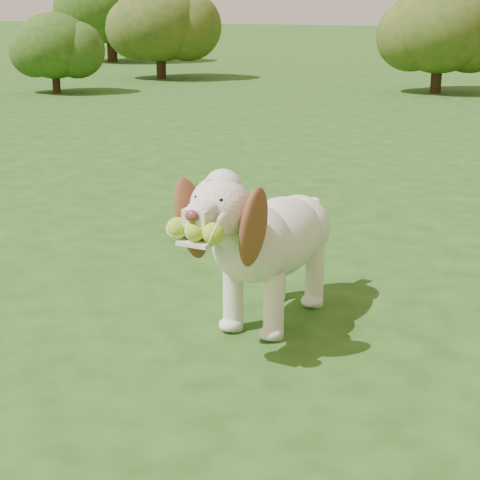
% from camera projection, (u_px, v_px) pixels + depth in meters
% --- Properties ---
extents(ground, '(80.00, 80.00, 0.00)m').
position_uv_depth(ground, '(103.00, 340.00, 3.28)').
color(ground, '#1D4212').
rests_on(ground, ground).
extents(dog, '(0.42, 1.14, 0.74)m').
position_uv_depth(dog, '(266.00, 235.00, 3.33)').
color(dog, silver).
rests_on(dog, ground).
extents(shrub_a, '(1.12, 1.12, 1.16)m').
position_uv_depth(shrub_a, '(54.00, 46.00, 11.72)').
color(shrub_a, '#382314').
rests_on(shrub_a, ground).
extents(shrub_e, '(1.60, 1.60, 1.65)m').
position_uv_depth(shrub_e, '(160.00, 21.00, 13.75)').
color(shrub_e, '#382314').
rests_on(shrub_e, ground).
extents(shrub_b, '(1.54, 1.54, 1.60)m').
position_uv_depth(shrub_b, '(440.00, 28.00, 11.64)').
color(shrub_b, '#382314').
rests_on(shrub_b, ground).
extents(shrub_g, '(2.12, 2.12, 2.19)m').
position_uv_depth(shrub_g, '(110.00, 1.00, 17.44)').
color(shrub_g, '#382314').
rests_on(shrub_g, ground).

